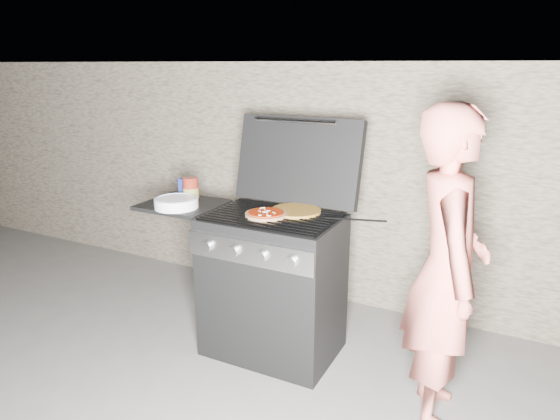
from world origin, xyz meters
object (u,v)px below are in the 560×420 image
at_px(pizza_topped, 266,214).
at_px(person, 446,271).
at_px(sauce_jar, 191,189).
at_px(gas_grill, 239,277).

relative_size(pizza_topped, person, 0.15).
distance_m(pizza_topped, sauce_jar, 0.64).
xyz_separation_m(gas_grill, sauce_jar, (-0.40, 0.07, 0.53)).
xyz_separation_m(pizza_topped, sauce_jar, (-0.63, 0.10, 0.06)).
height_order(gas_grill, person, person).
bearing_deg(sauce_jar, person, -7.72).
bearing_deg(person, gas_grill, 65.85).
height_order(gas_grill, sauce_jar, sauce_jar).
bearing_deg(pizza_topped, person, -6.74).
bearing_deg(sauce_jar, pizza_topped, -9.39).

